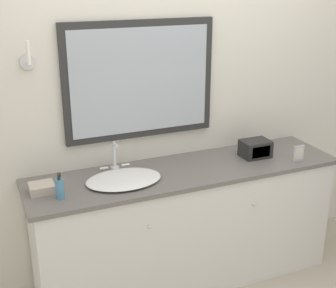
# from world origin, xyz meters

# --- Properties ---
(wall_back) EXTENTS (8.00, 0.18, 2.55)m
(wall_back) POSITION_xyz_m (-0.01, 0.59, 1.28)
(wall_back) COLOR silver
(wall_back) RESTS_ON ground_plane
(vanity_counter) EXTENTS (2.15, 0.57, 0.87)m
(vanity_counter) POSITION_xyz_m (0.00, 0.28, 0.44)
(vanity_counter) COLOR silver
(vanity_counter) RESTS_ON ground_plane
(sink_basin) EXTENTS (0.49, 0.39, 0.21)m
(sink_basin) POSITION_xyz_m (-0.45, 0.26, 0.89)
(sink_basin) COLOR white
(sink_basin) RESTS_ON vanity_counter
(soap_bottle) EXTENTS (0.05, 0.05, 0.16)m
(soap_bottle) POSITION_xyz_m (-0.87, 0.18, 0.93)
(soap_bottle) COLOR teal
(soap_bottle) RESTS_ON vanity_counter
(appliance_box) EXTENTS (0.20, 0.15, 0.12)m
(appliance_box) POSITION_xyz_m (0.55, 0.30, 0.93)
(appliance_box) COLOR black
(appliance_box) RESTS_ON vanity_counter
(picture_frame) EXTENTS (0.08, 0.01, 0.12)m
(picture_frame) POSITION_xyz_m (0.78, 0.10, 0.93)
(picture_frame) COLOR #B2B2B7
(picture_frame) RESTS_ON vanity_counter
(hand_towel_near_sink) EXTENTS (0.15, 0.14, 0.05)m
(hand_towel_near_sink) POSITION_xyz_m (-0.95, 0.30, 0.89)
(hand_towel_near_sink) COLOR #B7A899
(hand_towel_near_sink) RESTS_ON vanity_counter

